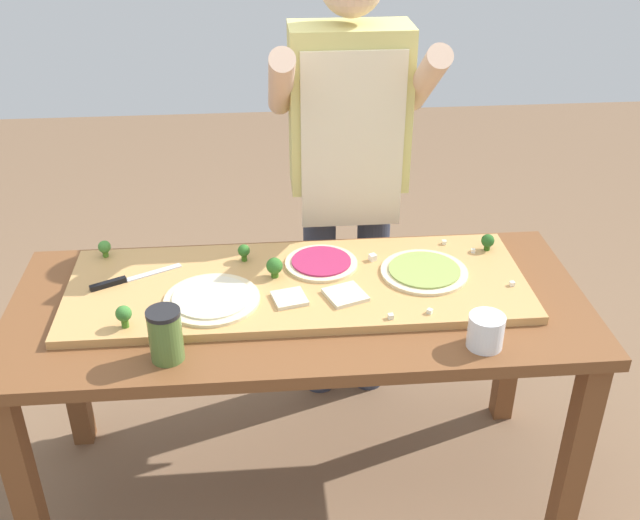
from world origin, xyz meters
TOP-DOWN VIEW (x-y plane):
  - ground_plane at (0.00, 0.00)m, footprint 8.00×8.00m
  - prep_table at (0.00, 0.00)m, footprint 1.71×0.73m
  - cutting_board at (0.00, 0.06)m, footprint 1.38×0.50m
  - chefs_knife at (-0.52, 0.10)m, footprint 0.26×0.15m
  - pizza_whole_pesto_green at (0.39, 0.08)m, footprint 0.27×0.27m
  - pizza_whole_beet_magenta at (0.08, 0.16)m, footprint 0.23×0.23m
  - pizza_whole_cheese_artichoke at (-0.25, -0.02)m, footprint 0.28×0.28m
  - pizza_slice_near_right at (-0.03, -0.04)m, footprint 0.11×0.11m
  - pizza_slice_center at (0.13, -0.04)m, footprint 0.14×0.14m
  - broccoli_floret_front_left at (-0.60, 0.27)m, footprint 0.04×0.04m
  - broccoli_floret_back_left at (-0.49, -0.14)m, footprint 0.04×0.04m
  - broccoli_floret_center_left at (-0.16, 0.20)m, footprint 0.04×0.04m
  - broccoli_floret_back_mid at (0.62, 0.20)m, footprint 0.04×0.04m
  - broccoli_floret_back_right at (-0.07, 0.09)m, footprint 0.05×0.05m
  - cheese_crumble_a at (0.24, 0.17)m, footprint 0.03×0.03m
  - cheese_crumble_b at (0.36, -0.14)m, footprint 0.02×0.02m
  - cheese_crumble_c at (0.50, 0.25)m, footprint 0.01×0.01m
  - cheese_crumble_d at (0.58, 0.19)m, footprint 0.01×0.01m
  - cheese_crumble_e at (0.25, -0.16)m, footprint 0.02×0.02m
  - cheese_crumble_f at (0.64, -0.02)m, footprint 0.01×0.01m
  - flour_cup at (0.48, -0.27)m, footprint 0.10×0.10m
  - sauce_jar at (-0.36, -0.25)m, footprint 0.09×0.09m
  - cook_center at (0.21, 0.54)m, footprint 0.54×0.39m

SIDE VIEW (x-z plane):
  - ground_plane at x=0.00m, z-range 0.00..0.00m
  - prep_table at x=0.00m, z-range 0.28..1.05m
  - cutting_board at x=0.00m, z-range 0.77..0.80m
  - pizza_slice_near_right at x=-0.03m, z-range 0.80..0.81m
  - pizza_slice_center at x=0.13m, z-range 0.80..0.81m
  - chefs_knife at x=-0.52m, z-range 0.80..0.81m
  - cheese_crumble_d at x=0.58m, z-range 0.80..0.81m
  - cheese_crumble_f at x=0.64m, z-range 0.80..0.81m
  - cheese_crumble_c at x=0.50m, z-range 0.80..0.81m
  - cheese_crumble_b at x=0.36m, z-range 0.80..0.81m
  - pizza_whole_cheese_artichoke at x=-0.25m, z-range 0.80..0.82m
  - pizza_whole_pesto_green at x=0.39m, z-range 0.80..0.82m
  - pizza_whole_beet_magenta at x=0.08m, z-range 0.80..0.82m
  - cheese_crumble_e at x=0.25m, z-range 0.80..0.81m
  - cheese_crumble_a at x=0.24m, z-range 0.80..0.82m
  - flour_cup at x=0.48m, z-range 0.77..0.86m
  - broccoli_floret_back_mid at x=0.62m, z-range 0.80..0.86m
  - broccoli_floret_front_left at x=-0.60m, z-range 0.81..0.86m
  - broccoli_floret_center_left at x=-0.16m, z-range 0.81..0.86m
  - broccoli_floret_back_right at x=-0.07m, z-range 0.80..0.87m
  - broccoli_floret_back_left at x=-0.49m, z-range 0.81..0.87m
  - sauce_jar at x=-0.36m, z-range 0.77..0.92m
  - cook_center at x=0.21m, z-range 0.16..1.83m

